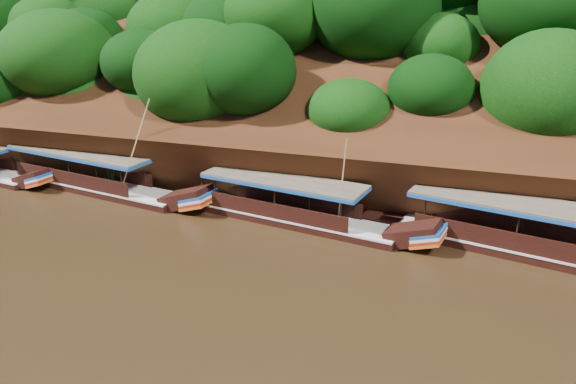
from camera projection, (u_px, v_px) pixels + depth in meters
name	position (u px, v px, depth m)	size (l,w,h in m)	color
ground	(246.00, 292.00, 23.21)	(160.00, 160.00, 0.00)	black
riverbank	(359.00, 127.00, 42.85)	(120.00, 30.06, 19.40)	black
boat_0	(556.00, 249.00, 25.80)	(15.68, 5.35, 5.98)	black
boat_1	(307.00, 216.00, 29.68)	(13.74, 4.17, 5.63)	black
boat_2	(102.00, 183.00, 34.58)	(15.54, 4.49, 6.47)	black
reeds	(253.00, 190.00, 32.43)	(50.12, 2.64, 1.97)	#276218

